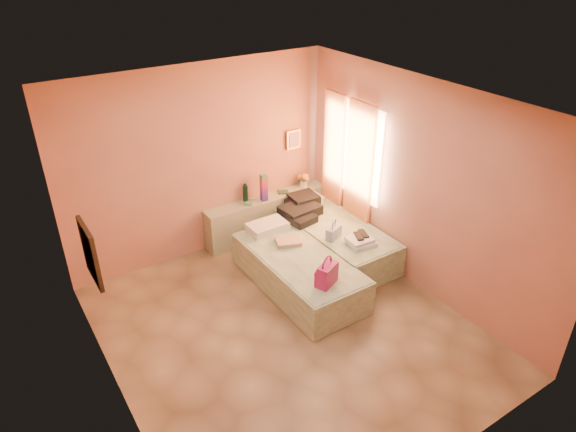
# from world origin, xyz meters

# --- Properties ---
(ground) EXTENTS (4.50, 4.50, 0.00)m
(ground) POSITION_xyz_m (0.00, 0.00, 0.00)
(ground) COLOR tan
(ground) RESTS_ON ground
(room_walls) EXTENTS (4.02, 4.51, 2.81)m
(room_walls) POSITION_xyz_m (0.21, 0.57, 1.79)
(room_walls) COLOR tan
(room_walls) RESTS_ON ground
(headboard_ledge) EXTENTS (2.05, 0.30, 0.65)m
(headboard_ledge) POSITION_xyz_m (0.98, 2.10, 0.33)
(headboard_ledge) COLOR #9BA184
(headboard_ledge) RESTS_ON ground
(bed_left) EXTENTS (0.90, 2.00, 0.50)m
(bed_left) POSITION_xyz_m (0.60, 0.66, 0.25)
(bed_left) COLOR beige
(bed_left) RESTS_ON ground
(bed_right) EXTENTS (0.90, 2.00, 0.50)m
(bed_right) POSITION_xyz_m (1.50, 1.05, 0.25)
(bed_right) COLOR beige
(bed_right) RESTS_ON ground
(water_bottle) EXTENTS (0.10, 0.10, 0.28)m
(water_bottle) POSITION_xyz_m (0.65, 2.18, 0.79)
(water_bottle) COLOR #143824
(water_bottle) RESTS_ON headboard_ledge
(rainbow_box) EXTENTS (0.10, 0.10, 0.42)m
(rainbow_box) POSITION_xyz_m (0.90, 2.05, 0.86)
(rainbow_box) COLOR #A5145F
(rainbow_box) RESTS_ON headboard_ledge
(small_dish) EXTENTS (0.14, 0.14, 0.03)m
(small_dish) POSITION_xyz_m (0.63, 2.05, 0.67)
(small_dish) COLOR #478356
(small_dish) RESTS_ON headboard_ledge
(green_book) EXTENTS (0.19, 0.17, 0.03)m
(green_book) POSITION_xyz_m (1.28, 2.10, 0.66)
(green_book) COLOR #274A30
(green_book) RESTS_ON headboard_ledge
(flower_vase) EXTENTS (0.22, 0.22, 0.28)m
(flower_vase) POSITION_xyz_m (1.68, 2.11, 0.79)
(flower_vase) COLOR white
(flower_vase) RESTS_ON headboard_ledge
(magenta_handbag) EXTENTS (0.34, 0.28, 0.28)m
(magenta_handbag) POSITION_xyz_m (0.54, -0.03, 0.64)
(magenta_handbag) COLOR #A5145F
(magenta_handbag) RESTS_ON bed_left
(khaki_garment) EXTENTS (0.41, 0.37, 0.06)m
(khaki_garment) POSITION_xyz_m (0.66, 1.01, 0.53)
(khaki_garment) COLOR tan
(khaki_garment) RESTS_ON bed_left
(clothes_pile) EXTENTS (0.66, 0.66, 0.19)m
(clothes_pile) POSITION_xyz_m (1.31, 1.59, 0.59)
(clothes_pile) COLOR black
(clothes_pile) RESTS_ON bed_right
(blue_handbag) EXTENTS (0.29, 0.21, 0.17)m
(blue_handbag) POSITION_xyz_m (1.27, 0.77, 0.59)
(blue_handbag) COLOR #3A4D8D
(blue_handbag) RESTS_ON bed_right
(towel_stack) EXTENTS (0.38, 0.34, 0.10)m
(towel_stack) POSITION_xyz_m (1.48, 0.43, 0.55)
(towel_stack) COLOR silver
(towel_stack) RESTS_ON bed_right
(sandal_pair) EXTENTS (0.24, 0.26, 0.02)m
(sandal_pair) POSITION_xyz_m (1.52, 0.48, 0.61)
(sandal_pair) COLOR black
(sandal_pair) RESTS_ON towel_stack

